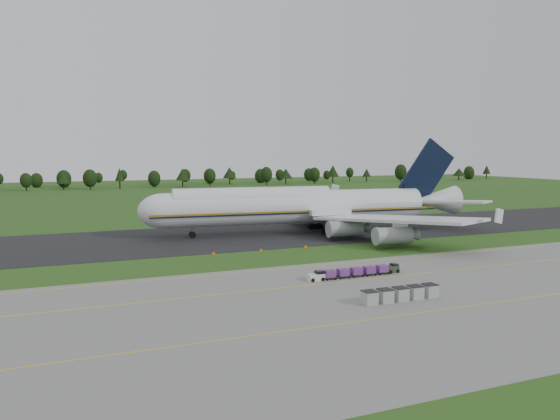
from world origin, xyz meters
name	(u,v)px	position (x,y,z in m)	size (l,w,h in m)	color
ground	(266,258)	(0.00, 0.00, 0.00)	(600.00, 600.00, 0.00)	#264B16
apron	(360,305)	(0.00, -34.00, 0.03)	(300.00, 52.00, 0.06)	slate
taxiway	(223,237)	(0.00, 28.00, 0.04)	(300.00, 40.00, 0.08)	black
apron_markings	(334,292)	(0.00, -26.98, 0.06)	(300.00, 30.20, 0.01)	#DBC10C
tree_line	(124,177)	(0.04, 218.90, 6.07)	(529.74, 22.88, 11.63)	black
aircraft	(303,206)	(20.17, 26.79, 6.69)	(83.66, 80.95, 23.44)	silver
baggage_train	(348,273)	(6.29, -19.86, 0.84)	(14.17, 1.50, 1.45)	silver
utility_cart	(392,269)	(14.74, -19.55, 0.63)	(2.21, 1.48, 1.16)	#2E3223
uld_row	(400,294)	(5.99, -34.40, 0.97)	(11.43, 1.83, 1.81)	#9C9C9C
edge_markers	(261,251)	(1.48, 6.33, 0.27)	(20.04, 0.30, 0.60)	orange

